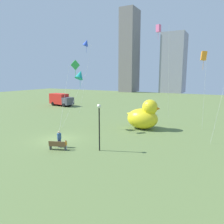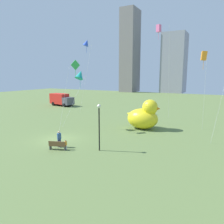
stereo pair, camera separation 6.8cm
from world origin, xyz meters
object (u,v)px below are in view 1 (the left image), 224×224
(kite_orange, at_px, (204,56))
(kite_blue, at_px, (86,43))
(lamppost, at_px, (99,119))
(kite_pink, at_px, (159,29))
(person_child, at_px, (66,144))
(park_bench, at_px, (57,145))
(kite_green, at_px, (75,68))
(person_adult, at_px, (59,138))
(giant_inflatable_duck, at_px, (144,116))
(kite_teal, at_px, (80,75))
(box_truck, at_px, (61,100))

(kite_orange, distance_m, kite_blue, 20.75)
(lamppost, height_order, kite_pink, kite_pink)
(lamppost, relative_size, kite_orange, 0.44)
(person_child, distance_m, kite_orange, 20.02)
(park_bench, distance_m, kite_blue, 23.81)
(kite_green, bearing_deg, person_adult, -67.30)
(kite_blue, bearing_deg, kite_green, -61.61)
(park_bench, relative_size, person_child, 1.78)
(person_adult, relative_size, giant_inflatable_duck, 0.34)
(person_child, height_order, kite_teal, kite_teal)
(kite_blue, bearing_deg, giant_inflatable_duck, -24.68)
(kite_orange, bearing_deg, lamppost, -119.61)
(person_adult, bearing_deg, kite_blue, 116.50)
(person_adult, height_order, box_truck, box_truck)
(kite_blue, bearing_deg, kite_orange, -8.98)
(giant_inflatable_duck, bearing_deg, kite_orange, 24.33)
(person_adult, relative_size, box_truck, 0.26)
(person_child, bearing_deg, kite_green, 119.78)
(person_adult, distance_m, kite_green, 9.68)
(lamppost, xyz_separation_m, kite_pink, (0.15, 17.71, 11.25))
(box_truck, bearing_deg, kite_green, -43.86)
(person_adult, distance_m, box_truck, 30.42)
(kite_orange, bearing_deg, giant_inflatable_duck, -155.67)
(kite_pink, bearing_deg, giant_inflatable_duck, -85.26)
(giant_inflatable_duck, bearing_deg, person_child, -108.17)
(park_bench, bearing_deg, person_child, 33.45)
(kite_pink, bearing_deg, kite_blue, -173.88)
(park_bench, xyz_separation_m, lamppost, (3.67, 1.82, 2.60))
(giant_inflatable_duck, height_order, kite_blue, kite_blue)
(kite_pink, height_order, kite_teal, kite_pink)
(lamppost, distance_m, kite_orange, 16.43)
(lamppost, xyz_separation_m, kite_teal, (-6.81, 6.26, 4.17))
(kite_green, distance_m, kite_teal, 1.64)
(giant_inflatable_duck, relative_size, kite_pink, 0.32)
(person_child, distance_m, kite_blue, 23.71)
(park_bench, distance_m, box_truck, 31.23)
(lamppost, bearing_deg, kite_green, 143.36)
(kite_orange, bearing_deg, kite_blue, 171.02)
(lamppost, distance_m, kite_teal, 10.14)
(park_bench, bearing_deg, kite_green, 113.39)
(person_child, xyz_separation_m, box_truck, (-21.14, 23.13, 0.91))
(giant_inflatable_duck, bearing_deg, kite_blue, 155.32)
(park_bench, relative_size, giant_inflatable_duck, 0.36)
(person_adult, bearing_deg, kite_pink, 77.37)
(park_bench, height_order, kite_pink, kite_pink)
(kite_orange, height_order, kite_green, kite_orange)
(lamppost, relative_size, kite_green, 0.50)
(giant_inflatable_duck, xyz_separation_m, kite_blue, (-13.53, 6.22, 11.21))
(park_bench, xyz_separation_m, kite_orange, (11.14, 14.95, 9.07))
(lamppost, xyz_separation_m, kite_blue, (-12.75, 16.33, 9.85))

